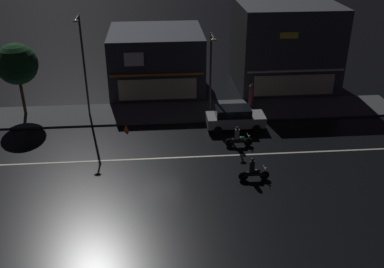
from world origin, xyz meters
The scene contains 13 objects.
ground_plane centered at (0.00, 0.00, 0.00)m, with size 140.00×140.00×0.00m, color black.
lane_divider_stripe centered at (0.00, 0.00, 0.01)m, with size 36.80×0.16×0.01m, color beige.
sidewalk_far centered at (0.00, 7.28, 0.07)m, with size 38.74×4.07×0.14m, color #424447.
storefront_left_block centered at (0.00, 13.12, 2.64)m, with size 8.14×7.77×5.29m.
storefront_center_block centered at (11.62, 13.17, 3.73)m, with size 8.71×7.87×7.47m.
streetlamp_mid centered at (-5.49, 7.15, 4.72)m, with size 0.44×1.64×7.86m.
streetlamp_east centered at (4.07, 6.41, 4.01)m, with size 0.44×1.64×6.49m.
pedestrian_on_sidewalk centered at (7.65, 7.95, 1.06)m, with size 0.38×0.38×1.98m.
street_tree centered at (-10.59, 7.87, 4.23)m, with size 3.17×3.17×5.69m.
parked_car_near_kerb centered at (5.62, 4.11, 0.87)m, with size 4.30×1.98×1.67m.
motorcycle_following centered at (5.53, -3.09, 0.63)m, with size 1.90×0.60×1.52m.
motorcycle_opposite_lane centered at (5.39, 1.24, 0.63)m, with size 1.90×0.60×1.52m.
traffic_cone centered at (-2.44, 4.22, 0.28)m, with size 0.36×0.36×0.55m, color orange.
Camera 1 is at (-0.11, -25.61, 14.68)m, focal length 41.65 mm.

